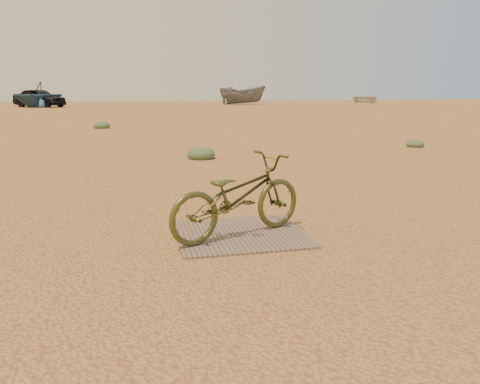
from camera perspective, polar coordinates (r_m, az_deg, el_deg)
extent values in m
plane|color=tan|center=(5.41, 2.73, -4.50)|extent=(120.00, 120.00, 0.00)
cube|color=#7C6455|center=(5.18, 0.00, -5.12)|extent=(1.40, 1.29, 0.02)
imported|color=#484B20|center=(4.98, -0.27, -0.51)|extent=(1.76, 1.19, 0.88)
imported|color=black|center=(45.83, -23.26, 10.51)|extent=(5.05, 4.23, 1.63)
imported|color=navy|center=(45.04, -23.39, 10.85)|extent=(5.45, 5.24, 2.21)
imported|color=slate|center=(49.41, 0.33, 11.72)|extent=(4.94, 1.93, 1.90)
imported|color=silver|center=(58.45, 15.02, 11.03)|extent=(4.53, 5.80, 1.10)
ellipsoid|color=#59734A|center=(10.89, -4.77, 4.09)|extent=(0.65, 0.65, 0.36)
ellipsoid|color=#59734A|center=(13.95, 20.57, 5.18)|extent=(0.48, 0.48, 0.27)
ellipsoid|color=#59734A|center=(20.18, -16.47, 7.47)|extent=(0.66, 0.66, 0.36)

